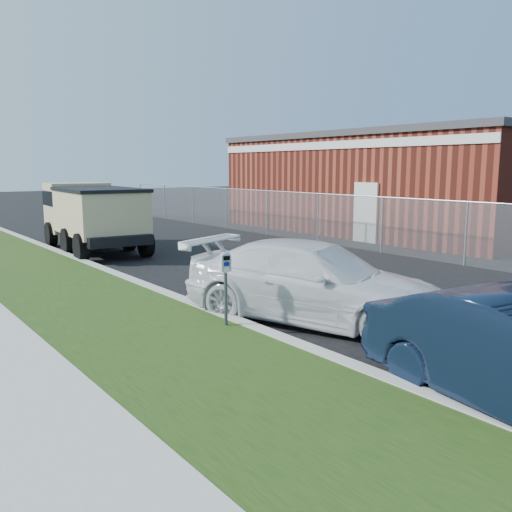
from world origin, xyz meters
TOP-DOWN VIEW (x-y plane):
  - ground at (0.00, 0.00)m, footprint 120.00×120.00m
  - streetside at (-5.57, 2.00)m, footprint 6.12×50.00m
  - chainlink_fence at (6.00, 7.00)m, footprint 0.06×30.06m
  - brick_building at (12.00, 8.00)m, footprint 9.20×14.20m
  - parking_meter at (-2.91, -0.17)m, footprint 0.19×0.15m
  - white_wagon at (-1.27, -0.44)m, footprint 3.65×5.27m
  - dump_truck at (-1.31, 10.20)m, footprint 2.62×5.77m

SIDE VIEW (x-z plane):
  - ground at x=0.00m, z-range 0.00..0.00m
  - streetside at x=-5.57m, z-range -0.01..0.14m
  - white_wagon at x=-1.27m, z-range 0.00..1.42m
  - parking_meter at x=-2.91m, z-range 0.40..1.65m
  - dump_truck at x=-1.31m, z-range 0.14..2.34m
  - chainlink_fence at x=6.00m, z-range -13.74..16.26m
  - brick_building at x=12.00m, z-range 0.04..4.21m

